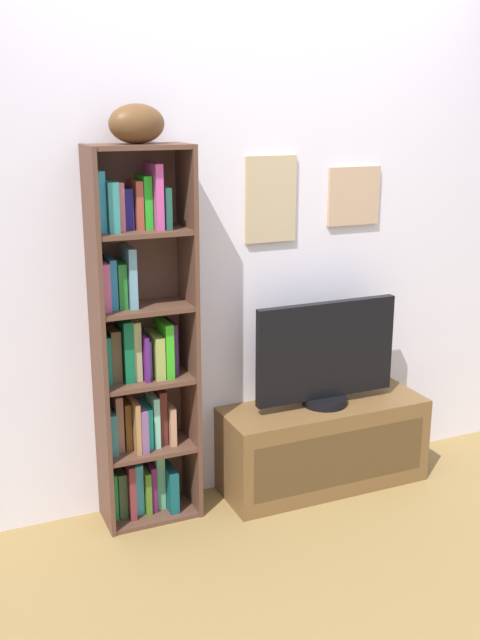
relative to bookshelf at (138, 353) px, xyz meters
name	(u,v)px	position (x,y,z in m)	size (l,w,h in m)	color
ground	(367,610)	(0.59, -1.01, -0.82)	(5.20, 5.20, 0.04)	olive
back_wall	(248,232)	(0.59, 0.12, 0.48)	(4.80, 0.08, 2.56)	silver
bookshelf	(138,353)	(0.00, 0.00, 0.00)	(0.43, 0.25, 1.70)	brown
football	(137,124)	(0.02, -0.03, 0.98)	(0.25, 0.16, 0.16)	brown
tv_stand	(323,444)	(0.91, -0.09, -0.58)	(1.03, 0.36, 0.43)	brown
television	(326,355)	(0.91, -0.09, -0.11)	(0.73, 0.22, 0.52)	black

